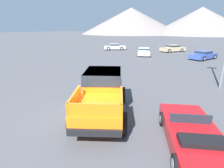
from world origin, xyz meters
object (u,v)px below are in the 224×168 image
red_convertible_car (193,136)px  parked_car_blue (203,55)px  orange_pickup_truck (102,91)px  parked_car_tan (173,48)px  parked_car_white (144,51)px  parked_car_silver (114,47)px

red_convertible_car → parked_car_blue: (-1.01, 20.61, 0.17)m
orange_pickup_truck → parked_car_tan: (-1.96, 25.81, -0.53)m
red_convertible_car → parked_car_tan: 27.25m
orange_pickup_truck → parked_car_white: bearing=76.7°
orange_pickup_truck → parked_car_blue: 20.18m
red_convertible_car → parked_car_white: bearing=91.9°
parked_car_tan → parked_car_white: bearing=104.2°
parked_car_white → parked_car_tan: (2.97, 6.60, 0.01)m
orange_pickup_truck → parked_car_white: orange_pickup_truck is taller
red_convertible_car → parked_car_white: (-9.27, 19.92, 0.17)m
parked_car_white → parked_car_blue: (8.25, 0.69, -0.01)m
red_convertible_car → parked_car_white: parked_car_white is taller
red_convertible_car → parked_car_silver: 29.11m
parked_car_tan → parked_car_silver: bearing=52.8°
red_convertible_car → parked_car_silver: bearing=101.9°
orange_pickup_truck → parked_car_silver: size_ratio=1.25×
red_convertible_car → orange_pickup_truck: bearing=147.7°
red_convertible_car → parked_car_tan: size_ratio=1.04×
parked_car_tan → parked_car_blue: bearing=170.2°
red_convertible_car → parked_car_white: 21.97m
orange_pickup_truck → red_convertible_car: orange_pickup_truck is taller
parked_car_white → parked_car_blue: parked_car_white is taller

